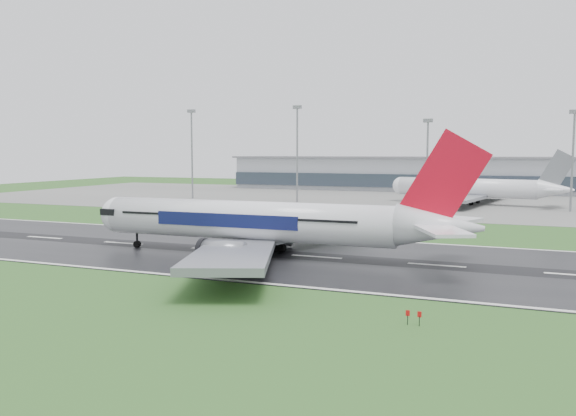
% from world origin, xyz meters
% --- Properties ---
extents(ground, '(520.00, 520.00, 0.00)m').
position_xyz_m(ground, '(0.00, 0.00, 0.00)').
color(ground, '#26531E').
rests_on(ground, ground).
extents(runway, '(400.00, 45.00, 0.10)m').
position_xyz_m(runway, '(0.00, 0.00, 0.05)').
color(runway, black).
rests_on(runway, ground).
extents(apron, '(400.00, 130.00, 0.08)m').
position_xyz_m(apron, '(0.00, 125.00, 0.04)').
color(apron, slate).
rests_on(apron, ground).
extents(terminal, '(240.00, 36.00, 15.00)m').
position_xyz_m(terminal, '(0.00, 185.00, 7.50)').
color(terminal, '#9598A0').
rests_on(terminal, ground).
extents(main_airliner, '(69.68, 66.46, 20.28)m').
position_xyz_m(main_airliner, '(-27.17, -2.75, 10.24)').
color(main_airliner, white).
rests_on(main_airliner, runway).
extents(parked_airliner, '(70.31, 66.88, 17.97)m').
position_xyz_m(parked_airliner, '(-3.34, 115.22, 9.06)').
color(parked_airliner, white).
rests_on(parked_airliner, apron).
extents(floodmast_0, '(0.64, 0.64, 32.66)m').
position_xyz_m(floodmast_0, '(-104.87, 100.00, 16.33)').
color(floodmast_0, gray).
rests_on(floodmast_0, ground).
extents(floodmast_1, '(0.64, 0.64, 32.94)m').
position_xyz_m(floodmast_1, '(-62.00, 100.00, 16.47)').
color(floodmast_1, gray).
rests_on(floodmast_1, ground).
extents(floodmast_2, '(0.64, 0.64, 27.37)m').
position_xyz_m(floodmast_2, '(-16.81, 100.00, 13.68)').
color(floodmast_2, gray).
rests_on(floodmast_2, ground).
extents(floodmast_3, '(0.64, 0.64, 29.11)m').
position_xyz_m(floodmast_3, '(25.72, 100.00, 14.56)').
color(floodmast_3, gray).
rests_on(floodmast_3, ground).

